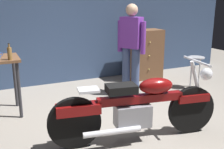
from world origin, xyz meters
The scene contains 7 objects.
ground_plane centered at (0.00, 0.00, 0.00)m, with size 12.00×12.00×0.00m, color gray.
back_wall centered at (0.00, 2.80, 1.55)m, with size 8.00×0.12×3.10m, color #384C70.
motorcycle centered at (-0.07, -0.14, 0.45)m, with size 2.17×0.70×1.00m.
person_standing centered at (0.73, 1.48, 0.93)m, with size 0.39×0.50×1.67m.
shop_stool centered at (2.08, 1.23, 0.50)m, with size 0.32×0.32×0.64m.
wooden_dresser centered at (1.52, 2.30, 0.55)m, with size 0.80×0.47×1.10m.
bottle centered at (-1.39, 1.21, 1.00)m, with size 0.06×0.06×0.24m.
Camera 1 is at (-1.71, -2.86, 1.72)m, focal length 43.70 mm.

